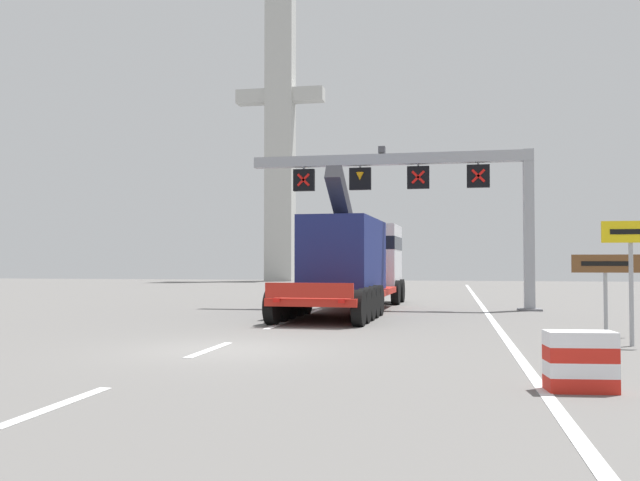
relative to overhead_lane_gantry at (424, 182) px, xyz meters
The scene contains 9 objects.
ground 15.14m from the overhead_lane_gantry, 105.55° to the right, with size 112.00×112.00×0.00m, color slate.
lane_markings 7.67m from the overhead_lane_gantry, 137.84° to the left, with size 0.20×49.55×0.01m.
edge_line_right 5.98m from the overhead_lane_gantry, 35.39° to the right, with size 0.20×63.00×0.01m, color silver.
overhead_lane_gantry is the anchor object (origin of this frame).
heavy_haul_truck_red 4.27m from the overhead_lane_gantry, behind, with size 3.42×14.13×5.30m.
exit_sign_yellow 12.87m from the overhead_lane_gantry, 65.80° to the right, with size 1.30×0.15×2.88m.
tourist_info_sign_brown 11.07m from the overhead_lane_gantry, 61.29° to the right, with size 1.70×0.15×2.13m.
crash_barrier_striped 18.19m from the overhead_lane_gantry, 80.41° to the right, with size 1.05×0.61×0.90m.
bridge_pylon_distant 42.59m from the overhead_lane_gantry, 112.45° to the left, with size 9.00×2.00×30.24m.
Camera 1 is at (4.83, -14.33, 1.94)m, focal length 38.04 mm.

